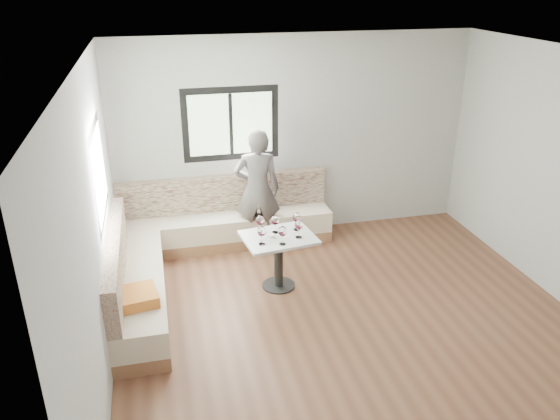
% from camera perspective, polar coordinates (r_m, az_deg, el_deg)
% --- Properties ---
extents(room, '(5.01, 5.01, 2.81)m').
position_cam_1_polar(room, '(5.44, 7.39, 0.66)').
color(room, brown).
rests_on(room, ground).
extents(banquette, '(2.90, 2.80, 0.95)m').
position_cam_1_polar(banquette, '(6.99, -9.31, -3.80)').
color(banquette, '#966849').
rests_on(banquette, ground).
extents(table, '(0.90, 0.74, 0.68)m').
position_cam_1_polar(table, '(6.47, -0.15, -4.10)').
color(table, black).
rests_on(table, ground).
extents(person, '(0.67, 0.49, 1.68)m').
position_cam_1_polar(person, '(7.31, -2.38, 2.14)').
color(person, '#554F4E').
rests_on(person, ground).
extents(olive_ramekin, '(0.09, 0.09, 0.04)m').
position_cam_1_polar(olive_ramekin, '(6.36, -0.90, -2.72)').
color(olive_ramekin, white).
rests_on(olive_ramekin, table).
extents(wine_glass_a, '(0.10, 0.10, 0.22)m').
position_cam_1_polar(wine_glass_a, '(6.14, -1.93, -2.30)').
color(wine_glass_a, white).
rests_on(wine_glass_a, table).
extents(wine_glass_b, '(0.10, 0.10, 0.22)m').
position_cam_1_polar(wine_glass_b, '(6.14, 0.26, -2.30)').
color(wine_glass_b, white).
rests_on(wine_glass_b, table).
extents(wine_glass_c, '(0.10, 0.10, 0.22)m').
position_cam_1_polar(wine_glass_c, '(6.30, 1.99, -1.60)').
color(wine_glass_c, white).
rests_on(wine_glass_c, table).
extents(wine_glass_d, '(0.10, 0.10, 0.22)m').
position_cam_1_polar(wine_glass_d, '(6.41, -0.54, -1.12)').
color(wine_glass_d, white).
rests_on(wine_glass_d, table).
extents(wine_glass_e, '(0.10, 0.10, 0.22)m').
position_cam_1_polar(wine_glass_e, '(6.48, 1.78, -0.83)').
color(wine_glass_e, white).
rests_on(wine_glass_e, table).
extents(wine_glass_f, '(0.10, 0.10, 0.22)m').
position_cam_1_polar(wine_glass_f, '(6.41, -2.09, -1.15)').
color(wine_glass_f, white).
rests_on(wine_glass_f, table).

